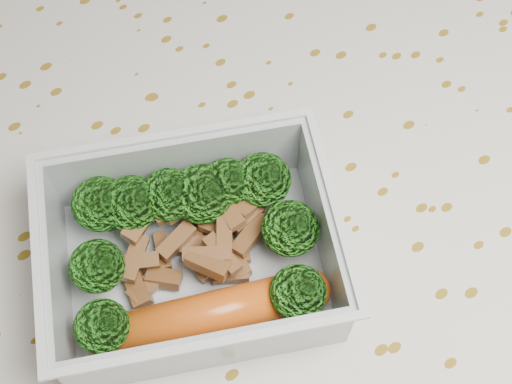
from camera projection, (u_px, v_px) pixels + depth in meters
dining_table at (255, 266)px, 0.58m from camera, size 1.40×0.90×0.75m
tablecloth at (255, 241)px, 0.53m from camera, size 1.46×0.96×0.19m
lunch_container at (194, 258)px, 0.46m from camera, size 0.23×0.21×0.06m
broccoli_florets at (190, 222)px, 0.46m from camera, size 0.17×0.16×0.05m
meat_pile at (200, 243)px, 0.47m from camera, size 0.11×0.08×0.03m
sausage at (210, 314)px, 0.44m from camera, size 0.15×0.07×0.03m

